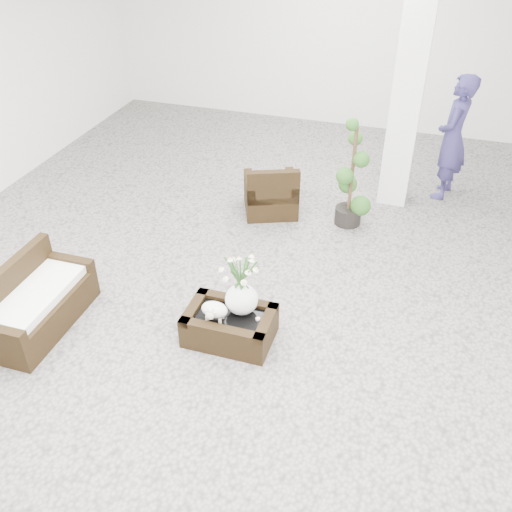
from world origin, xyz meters
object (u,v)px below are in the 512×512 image
(armchair, at_px, (271,187))
(loveseat, at_px, (36,298))
(topiary, at_px, (352,174))
(coffee_table, at_px, (230,327))

(armchair, bearing_deg, loveseat, 39.26)
(loveseat, bearing_deg, armchair, -28.44)
(armchair, bearing_deg, topiary, 157.36)
(loveseat, distance_m, topiary, 4.19)
(topiary, bearing_deg, armchair, 179.91)
(coffee_table, relative_size, loveseat, 0.67)
(armchair, distance_m, loveseat, 3.53)
(coffee_table, distance_m, topiary, 2.86)
(coffee_table, xyz_separation_m, loveseat, (-2.02, -0.42, 0.20))
(coffee_table, xyz_separation_m, topiary, (0.76, 2.69, 0.59))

